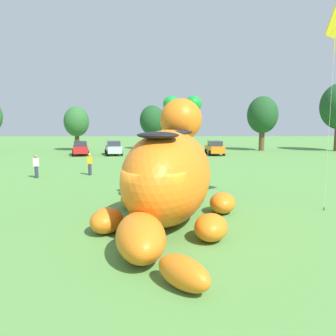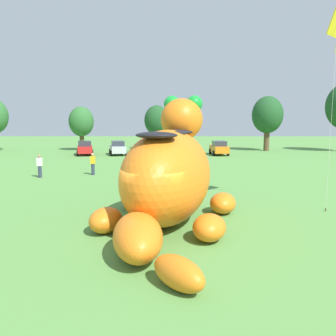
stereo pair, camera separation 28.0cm
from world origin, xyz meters
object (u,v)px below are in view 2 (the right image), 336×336
at_px(car_red, 85,148).
at_px(car_black, 152,148).
at_px(spectator_near_inflatable, 93,164).
at_px(spectator_mid_field, 40,166).
at_px(car_white, 184,148).
at_px(car_orange, 219,148).
at_px(giant_inflatable_creature, 168,175).
at_px(car_silver, 118,148).

distance_m(car_red, car_black, 8.22).
height_order(car_black, spectator_near_inflatable, car_black).
height_order(car_red, spectator_mid_field, car_red).
distance_m(car_red, car_white, 12.18).
bearing_deg(car_red, car_orange, 1.15).
relative_size(car_red, car_white, 1.01).
bearing_deg(giant_inflatable_creature, car_black, 94.78).
bearing_deg(car_red, spectator_mid_field, -86.98).
relative_size(car_black, spectator_near_inflatable, 2.56).
distance_m(car_silver, car_orange, 12.47).
height_order(giant_inflatable_creature, car_white, giant_inflatable_creature).
bearing_deg(car_black, spectator_mid_field, -113.52).
bearing_deg(giant_inflatable_creature, car_white, 86.82).
bearing_deg(car_black, car_silver, 176.85).
bearing_deg(spectator_near_inflatable, car_orange, 53.09).
bearing_deg(car_white, car_black, -170.52).
relative_size(car_red, car_black, 1.00).
xyz_separation_m(car_white, spectator_near_inflatable, (-7.61, -16.19, -0.01)).
relative_size(giant_inflatable_creature, car_silver, 2.49).
bearing_deg(spectator_near_inflatable, car_silver, 91.96).
relative_size(car_silver, car_black, 1.00).
distance_m(car_red, spectator_near_inflatable, 16.20).
xyz_separation_m(car_silver, spectator_near_inflatable, (0.54, -15.76, -0.01)).
relative_size(car_black, car_white, 1.00).
relative_size(spectator_near_inflatable, spectator_mid_field, 1.00).
relative_size(car_silver, spectator_mid_field, 2.57).
bearing_deg(car_orange, car_red, -178.85).
xyz_separation_m(giant_inflatable_creature, spectator_near_inflatable, (-6.02, 12.48, -1.14)).
distance_m(car_black, spectator_near_inflatable, 15.96).
distance_m(car_orange, spectator_near_inflatable, 19.87).
distance_m(giant_inflatable_creature, spectator_mid_field, 14.81).
bearing_deg(car_orange, giant_inflatable_creature, -101.78).
distance_m(car_orange, spectator_mid_field, 23.22).
xyz_separation_m(spectator_near_inflatable, spectator_mid_field, (-3.66, -1.32, 0.00)).
bearing_deg(car_silver, car_white, 2.98).
relative_size(car_white, car_orange, 1.03).
bearing_deg(spectator_mid_field, car_orange, 47.82).
relative_size(car_red, car_silver, 1.00).
distance_m(spectator_near_inflatable, spectator_mid_field, 3.89).
bearing_deg(car_white, car_red, -177.01).
height_order(car_black, spectator_mid_field, car_black).
distance_m(car_red, car_orange, 16.48).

